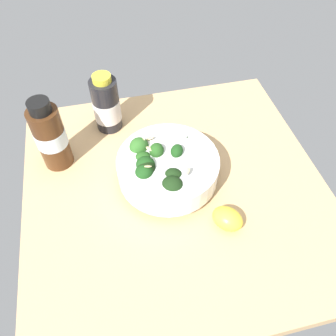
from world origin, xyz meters
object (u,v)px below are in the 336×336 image
object	(u,v)px
lemon_wedge	(228,219)
bottle_short	(106,105)
bowl_of_broccoli	(166,167)
bottle_tall	(51,136)

from	to	relation	value
lemon_wedge	bottle_short	size ratio (longest dim) A/B	0.42
bowl_of_broccoli	bottle_tall	bearing A→B (deg)	64.06
bottle_tall	bottle_short	distance (cm)	15.16
bowl_of_broccoli	lemon_wedge	world-z (taller)	bowl_of_broccoli
lemon_wedge	bottle_tall	world-z (taller)	bottle_tall
bowl_of_broccoli	bottle_short	size ratio (longest dim) A/B	1.42
bowl_of_broccoli	lemon_wedge	xyz separation A→B (cm)	(-12.90, -8.83, -2.44)
bottle_short	bowl_of_broccoli	bearing A→B (deg)	-153.63
bowl_of_broccoli	bottle_short	bearing A→B (deg)	26.37
lemon_wedge	bottle_short	world-z (taller)	bottle_short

